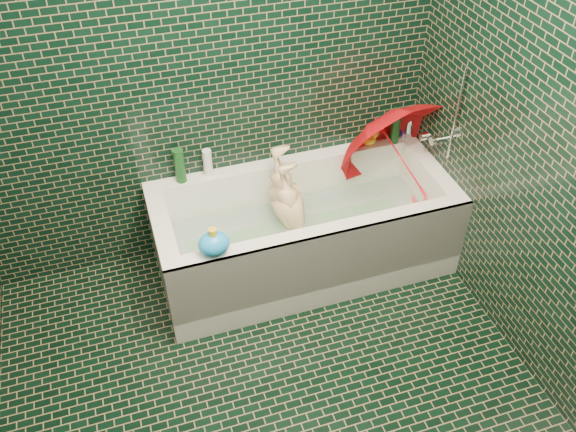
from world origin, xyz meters
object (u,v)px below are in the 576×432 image
object	(u,v)px
rubber_duck	(370,139)
bath_toy	(214,243)
child	(294,221)
umbrella	(402,159)
bathtub	(304,239)

from	to	relation	value
rubber_duck	bath_toy	xyz separation A→B (m)	(-1.12, -0.64, 0.03)
child	bath_toy	size ratio (longest dim) A/B	5.20
umbrella	rubber_duck	size ratio (longest dim) A/B	5.94
bath_toy	rubber_duck	bearing A→B (deg)	19.16
bathtub	child	world-z (taller)	bathtub
child	rubber_duck	size ratio (longest dim) A/B	8.25
rubber_duck	bath_toy	bearing A→B (deg)	-144.24
child	bath_toy	world-z (taller)	bath_toy
umbrella	rubber_duck	bearing A→B (deg)	108.23
rubber_duck	bathtub	bearing A→B (deg)	-141.80
bathtub	umbrella	size ratio (longest dim) A/B	2.52
child	umbrella	distance (m)	0.72
bathtub	umbrella	world-z (taller)	umbrella
bathtub	bath_toy	world-z (taller)	bath_toy
bathtub	child	size ratio (longest dim) A/B	1.82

